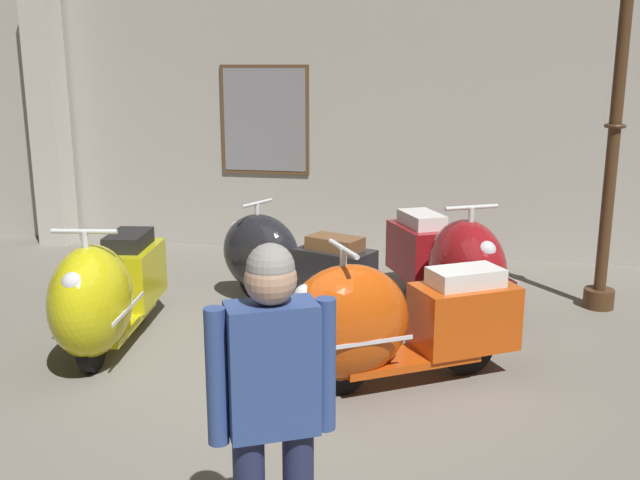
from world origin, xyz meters
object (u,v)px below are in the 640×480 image
scooter_3 (451,264)px  lamppost (616,115)px  scooter_0 (105,294)px  scooter_2 (384,322)px  visitor_0 (273,402)px  scooter_1 (282,260)px

scooter_3 → lamppost: size_ratio=0.56×
scooter_0 → lamppost: (4.02, 1.92, 1.31)m
scooter_2 → visitor_0: visitor_0 is taller
lamppost → visitor_0: (-2.04, -4.27, -0.90)m
scooter_0 → visitor_0: size_ratio=1.17×
scooter_3 → visitor_0: 3.83m
scooter_1 → lamppost: bearing=-147.4°
scooter_0 → lamppost: lamppost is taller
scooter_3 → scooter_0: bearing=-89.7°
scooter_2 → lamppost: bearing=-161.8°
scooter_0 → scooter_3: size_ratio=1.01×
scooter_1 → scooter_3: bearing=-157.3°
scooter_2 → scooter_0: bearing=-36.5°
scooter_0 → scooter_3: scooter_3 is taller
lamppost → visitor_0: size_ratio=2.07×
lamppost → scooter_0: bearing=-154.4°
scooter_0 → scooter_3: bearing=109.7°
scooter_0 → lamppost: 4.65m
scooter_1 → lamppost: lamppost is taller
scooter_0 → scooter_2: bearing=76.5°
scooter_1 → visitor_0: bearing=126.3°
scooter_1 → scooter_3: 1.57m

